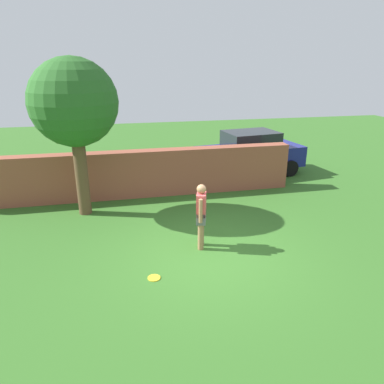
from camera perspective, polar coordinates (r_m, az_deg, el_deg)
name	(u,v)px	position (r m, az deg, el deg)	size (l,w,h in m)	color
ground_plane	(210,257)	(8.50, 2.81, -10.26)	(40.00, 40.00, 0.00)	#336623
brick_wall	(132,174)	(12.03, -9.58, 2.81)	(10.92, 0.50, 1.56)	brown
tree	(74,104)	(10.48, -18.31, 13.14)	(2.41, 2.41, 4.46)	brown
person	(201,213)	(8.51, 1.47, -3.42)	(0.32, 0.52, 1.62)	#9E704C
car	(250,153)	(14.56, 9.21, 6.17)	(4.40, 2.37, 1.72)	navy
frisbee_yellow	(154,278)	(7.77, -6.07, -13.45)	(0.27, 0.27, 0.02)	yellow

